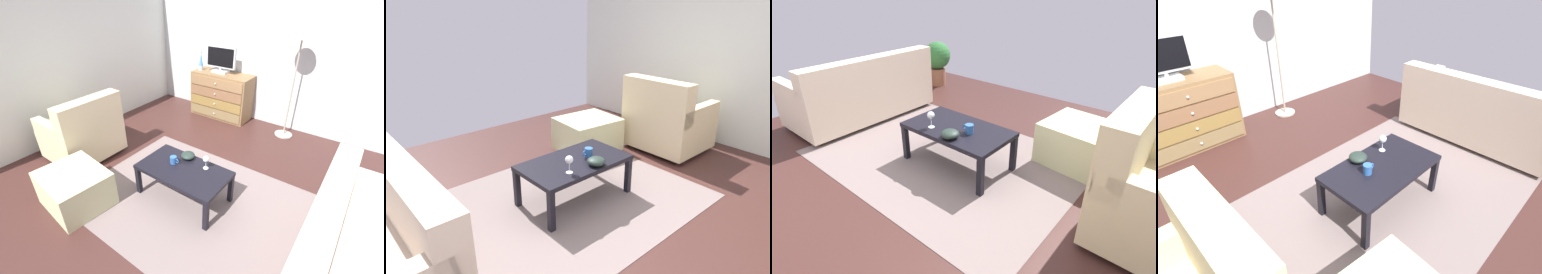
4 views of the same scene
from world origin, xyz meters
The scene contains 9 objects.
ground_plane centered at (0.00, 0.00, -0.03)m, with size 5.26×5.09×0.05m, color #3D221F.
area_rug centered at (0.20, -0.20, 0.00)m, with size 2.60×1.90×0.01m, color slate.
coffee_table centered at (0.03, -0.19, 0.35)m, with size 1.00×0.57×0.40m.
wine_glass centered at (0.22, -0.03, 0.51)m, with size 0.07×0.07×0.16m.
mug centered at (-0.13, -0.17, 0.44)m, with size 0.11×0.08×0.08m.
bowl_decorative centered at (-0.06, 0.01, 0.43)m, with size 0.16×0.16×0.07m, color #212F28.
couch_large centered at (1.72, -0.28, 0.33)m, with size 0.85×1.75×0.83m.
ottoman centered at (-0.88, -0.97, 0.21)m, with size 0.70×0.60×0.41m, color beige.
potted_plant centered at (1.98, -1.90, 0.43)m, with size 0.44×0.44×0.72m.
Camera 3 is at (-1.69, 1.75, 1.64)m, focal length 28.75 mm.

